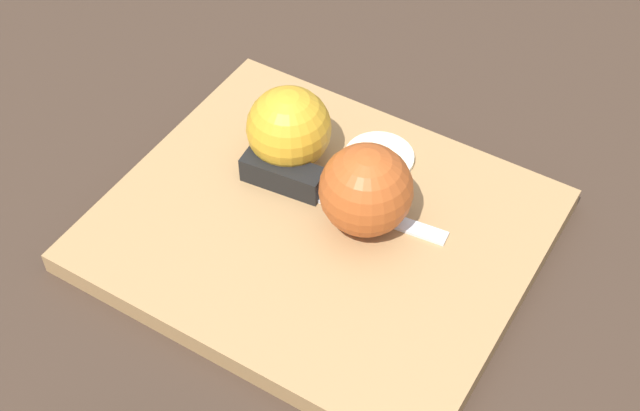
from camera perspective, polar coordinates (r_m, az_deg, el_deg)
The scene contains 6 objects.
ground_plane at distance 0.74m, azimuth 0.00°, elevation -2.06°, with size 4.00×4.00×0.00m, color #38281E.
cutting_board at distance 0.73m, azimuth 0.00°, elevation -1.57°, with size 0.37×0.32×0.02m.
apple_half_left at distance 0.75m, azimuth -2.03°, elevation 4.96°, with size 0.07×0.07×0.07m.
apple_half_right at distance 0.69m, azimuth 2.98°, elevation 0.98°, with size 0.07×0.07×0.07m.
knife at distance 0.74m, azimuth -1.74°, elevation 1.72°, with size 0.18×0.02×0.02m.
apple_slice at distance 0.77m, azimuth 3.80°, elevation 3.08°, with size 0.06×0.06×0.01m.
Camera 1 is at (0.20, -0.43, 0.56)m, focal length 50.00 mm.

